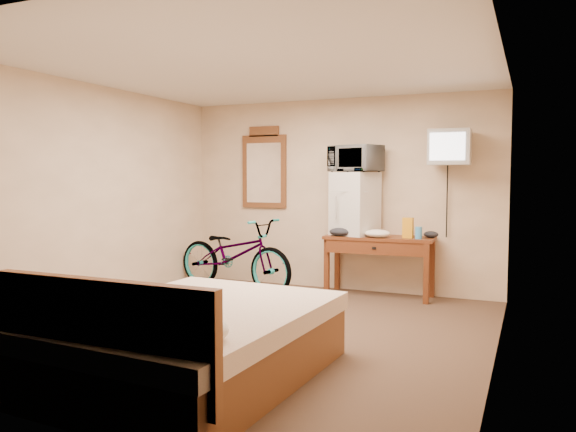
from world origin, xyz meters
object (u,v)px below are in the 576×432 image
object	(u,v)px
desk	(378,246)
bed	(189,341)
microwave	(355,159)
crt_television	(450,147)
blue_cup	(419,233)
bicycle	(234,254)
mini_fridge	(355,204)
wall_mirror	(264,168)

from	to	relation	value
desk	bed	distance (m)	3.43
desk	bed	size ratio (longest dim) A/B	0.61
microwave	crt_television	bearing A→B (deg)	16.87
crt_television	bed	size ratio (longest dim) A/B	0.26
microwave	crt_television	xyz separation A→B (m)	(1.15, -0.04, 0.12)
blue_cup	crt_television	world-z (taller)	crt_television
desk	bed	bearing A→B (deg)	-98.98
microwave	bicycle	size ratio (longest dim) A/B	0.33
crt_television	bed	bearing A→B (deg)	-111.83
mini_fridge	microwave	size ratio (longest dim) A/B	1.31
desk	mini_fridge	world-z (taller)	mini_fridge
desk	wall_mirror	world-z (taller)	wall_mirror
blue_cup	bed	distance (m)	3.51
wall_mirror	bed	xyz separation A→B (m)	(1.16, -3.64, -1.31)
desk	microwave	world-z (taller)	microwave
crt_television	wall_mirror	xyz separation A→B (m)	(-2.52, 0.25, -0.23)
mini_fridge	bicycle	size ratio (longest dim) A/B	0.44
desk	microwave	distance (m)	1.13
bicycle	microwave	bearing A→B (deg)	-63.06
microwave	desk	bearing A→B (deg)	7.73
bicycle	bed	size ratio (longest dim) A/B	0.82
desk	blue_cup	xyz separation A→B (m)	(0.50, -0.06, 0.19)
microwave	mini_fridge	bearing A→B (deg)	-104.65
blue_cup	bicycle	world-z (taller)	bicycle
desk	crt_television	bearing A→B (deg)	1.46
desk	wall_mirror	size ratio (longest dim) A/B	1.20
mini_fridge	microwave	distance (m)	0.56
mini_fridge	microwave	bearing A→B (deg)	56.30
blue_cup	wall_mirror	distance (m)	2.35
wall_mirror	bed	bearing A→B (deg)	-72.27
wall_mirror	mini_fridge	bearing A→B (deg)	-8.59
microwave	bed	size ratio (longest dim) A/B	0.27
crt_television	bed	distance (m)	3.96
mini_fridge	wall_mirror	world-z (taller)	wall_mirror
blue_cup	crt_television	bearing A→B (deg)	13.86
desk	crt_television	xyz separation A→B (m)	(0.83, 0.02, 1.20)
wall_mirror	crt_television	bearing A→B (deg)	-5.68
microwave	bed	bearing A→B (deg)	-74.42
crt_television	bicycle	bearing A→B (deg)	-171.64
mini_fridge	bicycle	bearing A→B (deg)	-163.87
bicycle	bed	bearing A→B (deg)	-145.99
desk	wall_mirror	xyz separation A→B (m)	(-1.70, 0.27, 0.97)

